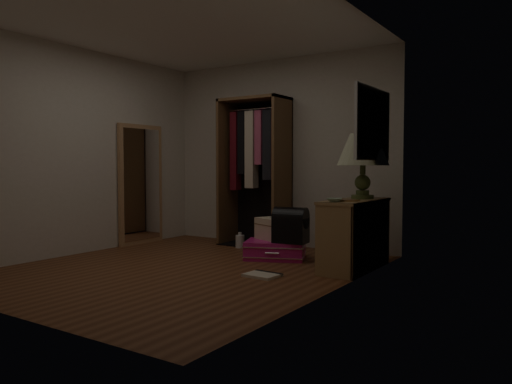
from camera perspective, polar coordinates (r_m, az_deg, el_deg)
ground at (r=5.52m, az=-8.14°, el=-8.67°), size 4.00×4.00×0.00m
room_walls at (r=5.40m, az=-7.34°, el=7.09°), size 3.52×4.02×2.60m
console_bookshelf at (r=5.53m, az=11.34°, el=-4.55°), size 0.42×1.12×0.75m
open_wardrobe at (r=6.96m, az=0.03°, el=3.71°), size 0.95×0.50×2.05m
floor_mirror at (r=7.31m, az=-13.02°, el=0.85°), size 0.06×0.80×1.70m
pink_suitcase at (r=6.03m, az=2.20°, el=-6.60°), size 0.85×0.75×0.22m
train_case at (r=6.10m, az=1.81°, el=-4.19°), size 0.46×0.40×0.28m
black_bag at (r=5.83m, az=3.98°, el=-3.73°), size 0.41×0.30×0.42m
table_lamp at (r=5.65m, az=12.12°, el=4.58°), size 0.59×0.59×0.72m
brass_tray at (r=5.26m, az=10.40°, el=-0.92°), size 0.34×0.34×0.01m
ceramic_bowl at (r=5.09m, az=8.96°, el=-0.91°), size 0.18×0.18×0.04m
white_jug at (r=6.83m, az=-1.84°, el=-5.63°), size 0.13×0.13×0.21m
floor_book at (r=5.10m, az=0.84°, el=-9.44°), size 0.35×0.29×0.03m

